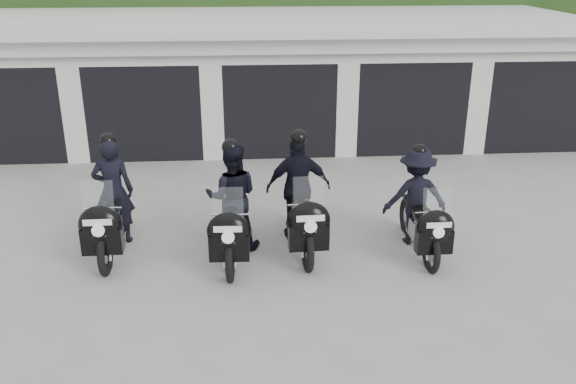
{
  "coord_description": "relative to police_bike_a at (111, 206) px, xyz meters",
  "views": [
    {
      "loc": [
        -0.81,
        -8.21,
        4.51
      ],
      "look_at": [
        -0.17,
        0.57,
        1.05
      ],
      "focal_mm": 38.0,
      "sensor_mm": 36.0,
      "label": 1
    }
  ],
  "objects": [
    {
      "name": "police_bike_a",
      "position": [
        0.0,
        0.0,
        0.0
      ],
      "size": [
        0.68,
        2.22,
        1.94
      ],
      "rotation": [
        0.0,
        0.0,
        0.02
      ],
      "color": "black",
      "rests_on": "ground"
    },
    {
      "name": "police_bike_b",
      "position": [
        1.93,
        -0.24,
        0.03
      ],
      "size": [
        0.88,
        2.19,
        1.9
      ],
      "rotation": [
        0.0,
        0.0,
        -0.04
      ],
      "color": "black",
      "rests_on": "ground"
    },
    {
      "name": "police_bike_d",
      "position": [
        4.92,
        -0.24,
        -0.02
      ],
      "size": [
        1.07,
        2.03,
        1.76
      ],
      "rotation": [
        0.0,
        0.0,
        0.02
      ],
      "color": "black",
      "rests_on": "ground"
    },
    {
      "name": "ground",
      "position": [
        2.98,
        -0.9,
        -0.77
      ],
      "size": [
        80.0,
        80.0,
        0.0
      ],
      "primitive_type": "plane",
      "color": "#A2A19C",
      "rests_on": "ground"
    },
    {
      "name": "garage_block",
      "position": [
        2.98,
        7.16,
        0.66
      ],
      "size": [
        16.4,
        6.8,
        2.96
      ],
      "color": "silver",
      "rests_on": "ground"
    },
    {
      "name": "background_vegetation",
      "position": [
        3.35,
        12.02,
        2.0
      ],
      "size": [
        20.0,
        3.9,
        5.8
      ],
      "color": "#1D3C16",
      "rests_on": "ground"
    },
    {
      "name": "police_bike_c",
      "position": [
        3.03,
        0.03,
        0.06
      ],
      "size": [
        1.09,
        2.25,
        1.96
      ],
      "rotation": [
        0.0,
        0.0,
        0.05
      ],
      "color": "black",
      "rests_on": "ground"
    }
  ]
}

